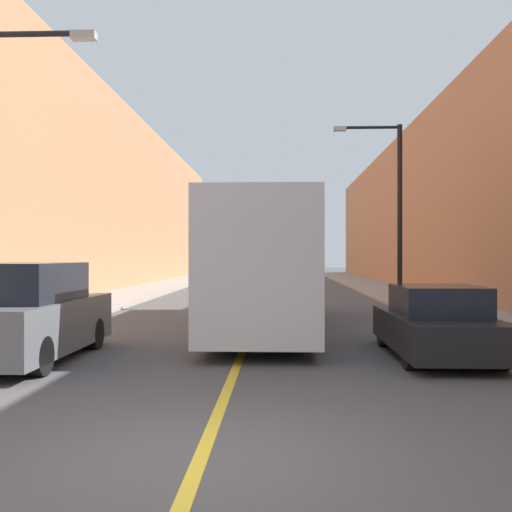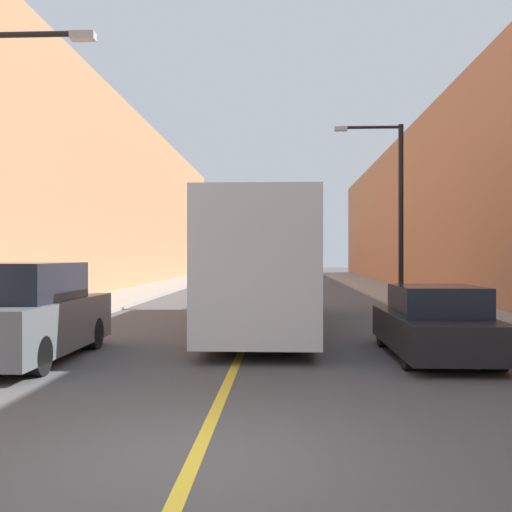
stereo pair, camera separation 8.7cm
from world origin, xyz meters
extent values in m
plane|color=#474749|center=(0.00, 0.00, 0.00)|extent=(200.00, 200.00, 0.00)
cube|color=gray|center=(-6.94, 30.00, 0.05)|extent=(3.46, 72.00, 0.10)
cube|color=gray|center=(6.94, 30.00, 0.05)|extent=(3.46, 72.00, 0.10)
cube|color=#B2724C|center=(-10.67, 30.00, 5.73)|extent=(4.00, 72.00, 11.46)
cube|color=#B2724C|center=(10.67, 30.00, 5.02)|extent=(4.00, 72.00, 10.04)
cube|color=gold|center=(0.00, 30.00, 0.00)|extent=(0.16, 72.00, 0.01)
cube|color=silver|center=(0.36, 10.98, 1.83)|extent=(2.51, 11.88, 3.12)
cube|color=black|center=(0.36, 5.07, 2.38)|extent=(2.13, 0.04, 1.41)
cylinder|color=black|center=(-0.62, 7.30, 0.45)|extent=(0.55, 0.91, 0.91)
cylinder|color=black|center=(1.34, 7.30, 0.45)|extent=(0.55, 0.91, 0.91)
cylinder|color=black|center=(-0.62, 14.66, 0.45)|extent=(0.55, 0.91, 0.91)
cylinder|color=black|center=(1.34, 14.66, 0.45)|extent=(0.55, 0.91, 0.91)
cube|color=#51565B|center=(-4.07, 5.50, 0.69)|extent=(1.86, 4.77, 0.97)
cube|color=black|center=(-4.07, 5.26, 1.54)|extent=(1.63, 2.63, 0.73)
cylinder|color=black|center=(-3.34, 4.02, 0.34)|extent=(0.41, 0.68, 0.68)
cylinder|color=black|center=(-4.79, 6.98, 0.34)|extent=(0.41, 0.68, 0.68)
cylinder|color=black|center=(-3.34, 6.98, 0.34)|extent=(0.41, 0.68, 0.68)
cube|color=black|center=(3.92, 6.23, 0.53)|extent=(1.80, 4.45, 0.68)
cube|color=black|center=(3.92, 6.00, 1.16)|extent=(1.59, 2.00, 0.58)
cube|color=black|center=(3.92, 4.03, 0.65)|extent=(1.53, 0.04, 0.31)
cylinder|color=black|center=(3.22, 4.84, 0.31)|extent=(0.40, 0.62, 0.62)
cylinder|color=black|center=(4.63, 4.84, 0.31)|extent=(0.40, 0.62, 0.62)
cylinder|color=black|center=(3.22, 7.61, 0.31)|extent=(0.40, 0.62, 0.62)
cylinder|color=black|center=(4.63, 7.61, 0.31)|extent=(0.40, 0.62, 0.62)
cylinder|color=black|center=(-4.34, 5.98, 6.54)|extent=(2.35, 0.12, 0.12)
cube|color=#999993|center=(-3.16, 5.98, 6.49)|extent=(0.50, 0.24, 0.16)
cylinder|color=black|center=(5.51, 17.79, 3.66)|extent=(0.20, 0.20, 7.11)
cylinder|color=black|center=(4.34, 17.79, 7.11)|extent=(2.35, 0.12, 0.12)
cube|color=#999993|center=(3.16, 17.79, 7.06)|extent=(0.50, 0.24, 0.16)
camera|label=1|loc=(0.80, -5.94, 2.04)|focal=42.00mm
camera|label=2|loc=(0.89, -5.94, 2.04)|focal=42.00mm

